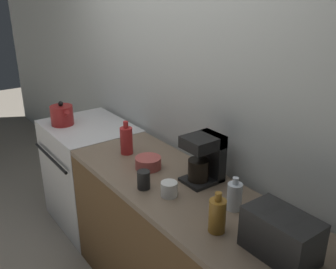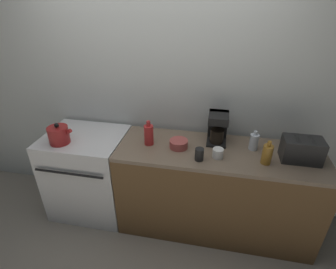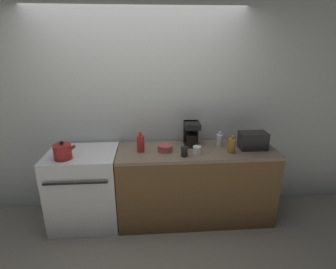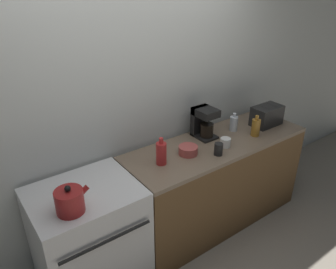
% 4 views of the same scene
% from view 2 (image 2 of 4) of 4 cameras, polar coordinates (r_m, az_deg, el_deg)
% --- Properties ---
extents(ground_plane, '(12.00, 12.00, 0.00)m').
position_cam_2_polar(ground_plane, '(2.84, -5.26, -21.33)').
color(ground_plane, gray).
extents(wall_back, '(8.00, 0.05, 2.60)m').
position_cam_2_polar(wall_back, '(2.64, -2.34, 9.49)').
color(wall_back, silver).
rests_on(wall_back, ground_plane).
extents(stove, '(0.79, 0.68, 0.92)m').
position_cam_2_polar(stove, '(2.95, -16.69, -7.91)').
color(stove, silver).
rests_on(stove, ground_plane).
extents(counter_block, '(1.86, 0.63, 0.92)m').
position_cam_2_polar(counter_block, '(2.67, 10.26, -11.79)').
color(counter_block, brown).
rests_on(counter_block, ground_plane).
extents(kettle, '(0.24, 0.19, 0.20)m').
position_cam_2_polar(kettle, '(2.63, -22.66, -0.08)').
color(kettle, maroon).
rests_on(kettle, stove).
extents(toaster, '(0.32, 0.19, 0.20)m').
position_cam_2_polar(toaster, '(2.44, 27.11, -2.98)').
color(toaster, black).
rests_on(toaster, counter_block).
extents(coffee_maker, '(0.18, 0.22, 0.29)m').
position_cam_2_polar(coffee_maker, '(2.47, 10.77, 1.72)').
color(coffee_maker, black).
rests_on(coffee_maker, counter_block).
extents(bottle_amber, '(0.08, 0.08, 0.21)m').
position_cam_2_polar(bottle_amber, '(2.29, 20.77, -4.02)').
color(bottle_amber, '#9E6B23').
rests_on(bottle_amber, counter_block).
extents(bottle_red, '(0.09, 0.09, 0.24)m').
position_cam_2_polar(bottle_red, '(2.41, -4.20, -0.03)').
color(bottle_red, '#B72828').
rests_on(bottle_red, counter_block).
extents(bottle_clear, '(0.08, 0.08, 0.18)m').
position_cam_2_polar(bottle_clear, '(2.46, 18.18, -1.50)').
color(bottle_clear, silver).
rests_on(bottle_clear, counter_block).
extents(cup_white, '(0.09, 0.09, 0.08)m').
position_cam_2_polar(cup_white, '(2.28, 10.81, -4.00)').
color(cup_white, white).
rests_on(cup_white, counter_block).
extents(cup_black, '(0.08, 0.08, 0.11)m').
position_cam_2_polar(cup_black, '(2.22, 6.83, -4.30)').
color(cup_black, black).
rests_on(cup_black, counter_block).
extents(bowl, '(0.17, 0.17, 0.07)m').
position_cam_2_polar(bowl, '(2.38, 2.34, -2.03)').
color(bowl, '#B24C47').
rests_on(bowl, counter_block).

